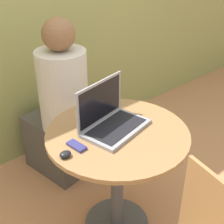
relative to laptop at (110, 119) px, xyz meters
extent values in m
plane|color=tan|center=(0.00, -0.06, -0.78)|extent=(12.00, 12.00, 0.00)
cylinder|color=#4C4C51|center=(0.00, -0.06, -0.77)|extent=(0.41, 0.41, 0.02)
cylinder|color=#4C4C51|center=(0.00, -0.06, -0.42)|extent=(0.08, 0.08, 0.67)
cylinder|color=olive|center=(0.00, -0.06, -0.07)|extent=(0.78, 0.78, 0.02)
cube|color=gray|center=(0.01, -0.04, -0.05)|extent=(0.40, 0.30, 0.02)
cube|color=black|center=(0.01, -0.04, -0.04)|extent=(0.35, 0.24, 0.00)
cube|color=gray|center=(-0.01, 0.07, 0.08)|extent=(0.36, 0.08, 0.24)
cube|color=black|center=(-0.01, 0.07, 0.08)|extent=(0.33, 0.07, 0.21)
cube|color=navy|center=(-0.25, -0.03, -0.05)|extent=(0.06, 0.11, 0.02)
ellipsoid|color=black|center=(-0.33, -0.06, -0.04)|extent=(0.06, 0.05, 0.03)
cube|color=#4C4742|center=(0.04, 0.68, -0.55)|extent=(0.39, 0.51, 0.45)
cylinder|color=beige|center=(0.06, 0.56, -0.05)|extent=(0.34, 0.34, 0.56)
sphere|color=brown|center=(0.06, 0.56, 0.33)|extent=(0.21, 0.21, 0.21)
camera|label=1|loc=(-0.95, -1.10, 0.87)|focal=50.00mm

